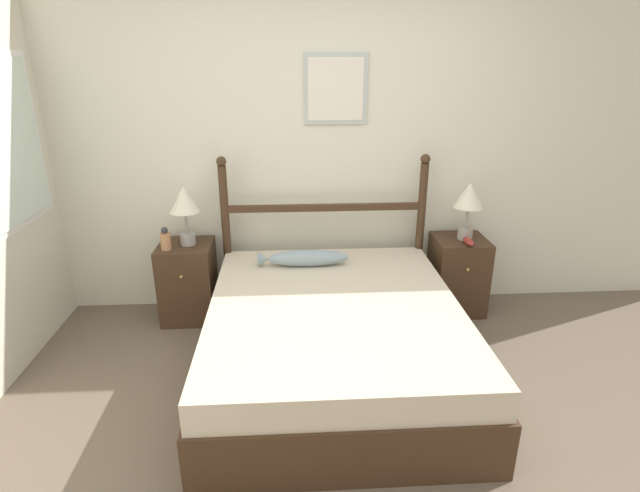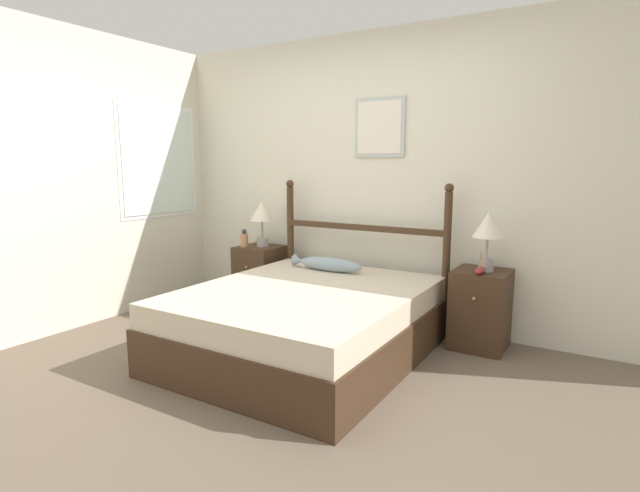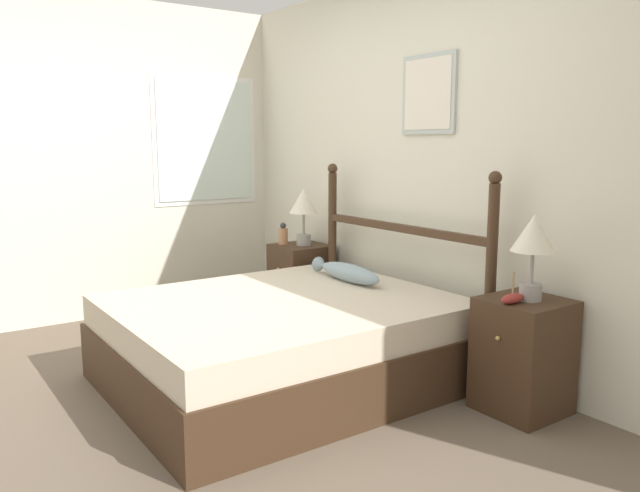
{
  "view_description": "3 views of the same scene",
  "coord_description": "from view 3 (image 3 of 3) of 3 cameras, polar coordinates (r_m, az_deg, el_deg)",
  "views": [
    {
      "loc": [
        -0.31,
        -2.14,
        1.95
      ],
      "look_at": [
        -0.11,
        1.1,
        0.72
      ],
      "focal_mm": 28.0,
      "sensor_mm": 36.0,
      "label": 1
    },
    {
      "loc": [
        1.89,
        -2.36,
        1.42
      ],
      "look_at": [
        -0.14,
        1.0,
        0.77
      ],
      "focal_mm": 28.0,
      "sensor_mm": 36.0,
      "label": 2
    },
    {
      "loc": [
        3.0,
        -1.23,
        1.42
      ],
      "look_at": [
        -0.07,
        0.92,
        0.8
      ],
      "focal_mm": 35.0,
      "sensor_mm": 36.0,
      "label": 3
    }
  ],
  "objects": [
    {
      "name": "bottle",
      "position": [
        5.01,
        -3.39,
        1.04
      ],
      "size": [
        0.08,
        0.08,
        0.18
      ],
      "color": "tan",
      "rests_on": "nightstand_left"
    },
    {
      "name": "nightstand_right",
      "position": [
        3.52,
        18.08,
        -9.49
      ],
      "size": [
        0.4,
        0.43,
        0.61
      ],
      "color": "#3D2819",
      "rests_on": "ground_plane"
    },
    {
      "name": "table_lamp_left",
      "position": [
        4.92,
        -1.52,
        3.74
      ],
      "size": [
        0.23,
        0.23,
        0.45
      ],
      "color": "gray",
      "rests_on": "nightstand_left"
    },
    {
      "name": "bed",
      "position": [
        3.75,
        -3.46,
        -8.71
      ],
      "size": [
        1.59,
        1.91,
        0.51
      ],
      "color": "#3D2819",
      "rests_on": "ground_plane"
    },
    {
      "name": "wall_left",
      "position": [
        5.28,
        -21.49,
        7.25
      ],
      "size": [
        0.08,
        6.4,
        2.55
      ],
      "color": "beige",
      "rests_on": "ground_plane"
    },
    {
      "name": "wall_back",
      "position": [
        4.21,
        9.69,
        7.37
      ],
      "size": [
        6.4,
        0.08,
        2.55
      ],
      "color": "beige",
      "rests_on": "ground_plane"
    },
    {
      "name": "headboard",
      "position": [
        4.18,
        7.32,
        -0.54
      ],
      "size": [
        1.6,
        0.07,
        1.27
      ],
      "color": "#3D2819",
      "rests_on": "ground_plane"
    },
    {
      "name": "model_boat",
      "position": [
        3.32,
        17.18,
        -4.58
      ],
      "size": [
        0.06,
        0.16,
        0.17
      ],
      "color": "maroon",
      "rests_on": "nightstand_right"
    },
    {
      "name": "nightstand_left",
      "position": [
        5.04,
        -1.74,
        -3.33
      ],
      "size": [
        0.4,
        0.43,
        0.61
      ],
      "color": "#3D2819",
      "rests_on": "ground_plane"
    },
    {
      "name": "ground_plane",
      "position": [
        3.53,
        -12.04,
        -14.46
      ],
      "size": [
        16.0,
        16.0,
        0.0
      ],
      "primitive_type": "plane",
      "color": "brown"
    },
    {
      "name": "fish_pillow",
      "position": [
        4.14,
        2.5,
        -2.41
      ],
      "size": [
        0.66,
        0.14,
        0.12
      ],
      "color": "#8499A3",
      "rests_on": "bed"
    },
    {
      "name": "table_lamp_right",
      "position": [
        3.35,
        18.93,
        0.57
      ],
      "size": [
        0.23,
        0.23,
        0.45
      ],
      "color": "gray",
      "rests_on": "nightstand_right"
    }
  ]
}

